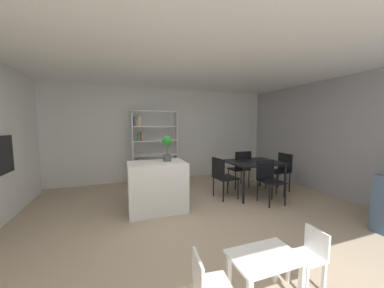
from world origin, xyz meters
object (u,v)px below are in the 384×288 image
at_px(child_chair_right, 310,255).
at_px(child_chair_left, 207,285).
at_px(dining_chair_far, 241,166).
at_px(open_bookshelf, 151,149).
at_px(child_table, 264,264).
at_px(potted_plant_on_island, 167,146).
at_px(dining_table, 253,164).
at_px(kitchen_island, 157,186).
at_px(dining_chair_near, 269,177).
at_px(dining_chair_island_side, 222,174).
at_px(dining_chair_window_side, 281,168).
at_px(built_in_oven, 3,155).

height_order(child_chair_right, child_chair_left, child_chair_right).
bearing_deg(dining_chair_far, child_chair_left, 52.19).
xyz_separation_m(open_bookshelf, child_chair_left, (-0.16, -4.10, -0.63)).
bearing_deg(child_table, dining_chair_far, 60.30).
bearing_deg(dining_chair_far, potted_plant_on_island, 15.63).
height_order(open_bookshelf, dining_table, open_bookshelf).
distance_m(open_bookshelf, dining_table, 2.66).
xyz_separation_m(kitchen_island, dining_chair_near, (2.23, -0.37, 0.06)).
height_order(kitchen_island, child_chair_right, kitchen_island).
relative_size(dining_chair_island_side, dining_chair_near, 1.04).
xyz_separation_m(potted_plant_on_island, child_chair_right, (0.89, -2.36, -0.86)).
distance_m(dining_table, dining_chair_window_side, 0.82).
xyz_separation_m(built_in_oven, kitchen_island, (2.38, -0.32, -0.67)).
distance_m(potted_plant_on_island, dining_chair_far, 2.20).
distance_m(child_table, dining_table, 2.99).
relative_size(child_chair_left, dining_chair_far, 0.61).
xyz_separation_m(child_table, dining_chair_near, (1.69, 1.94, 0.15)).
height_order(built_in_oven, dining_chair_far, built_in_oven).
bearing_deg(dining_table, dining_chair_far, 89.88).
bearing_deg(dining_chair_near, potted_plant_on_island, 171.38).
height_order(kitchen_island, child_table, kitchen_island).
height_order(child_chair_left, dining_chair_far, dining_chair_far).
height_order(child_table, child_chair_right, child_chair_right).
height_order(child_chair_right, dining_chair_window_side, dining_chair_window_side).
xyz_separation_m(potted_plant_on_island, dining_chair_window_side, (2.83, 0.09, -0.64)).
distance_m(child_chair_right, dining_chair_far, 3.17).
distance_m(dining_chair_window_side, dining_chair_near, 0.95).
xyz_separation_m(child_table, child_chair_right, (0.54, -0.00, -0.04)).
bearing_deg(kitchen_island, child_chair_right, -64.79).
distance_m(kitchen_island, potted_plant_on_island, 0.76).
bearing_deg(dining_chair_island_side, potted_plant_on_island, 87.67).
xyz_separation_m(child_chair_left, dining_chair_island_side, (1.42, 2.43, 0.21)).
height_order(kitchen_island, dining_table, kitchen_island).
bearing_deg(dining_chair_near, open_bookshelf, 136.85).
relative_size(potted_plant_on_island, dining_chair_window_side, 0.52).
bearing_deg(potted_plant_on_island, open_bookshelf, 91.58).
bearing_deg(dining_chair_far, child_table, 59.65).
distance_m(open_bookshelf, dining_chair_near, 3.02).
bearing_deg(child_table, potted_plant_on_island, 98.23).
bearing_deg(built_in_oven, dining_chair_island_side, -2.89).
bearing_deg(dining_table, dining_chair_near, -89.46).
xyz_separation_m(open_bookshelf, dining_chair_near, (2.08, -2.16, -0.43)).
distance_m(built_in_oven, kitchen_island, 2.49).
xyz_separation_m(potted_plant_on_island, dining_chair_island_side, (1.22, 0.08, -0.66)).
relative_size(open_bookshelf, child_table, 3.18).
bearing_deg(kitchen_island, dining_chair_island_side, 5.03).
bearing_deg(dining_table, child_table, -124.48).
height_order(open_bookshelf, dining_chair_far, open_bookshelf).
relative_size(dining_chair_island_side, dining_chair_far, 0.95).
xyz_separation_m(child_table, dining_table, (1.68, 2.45, 0.32)).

